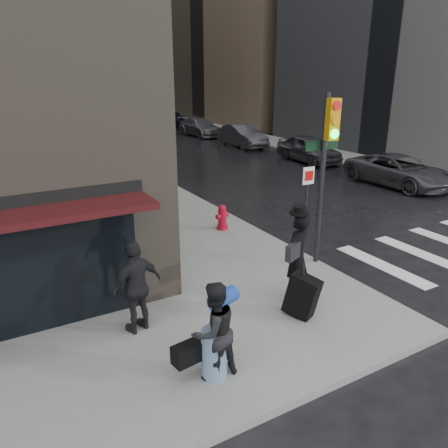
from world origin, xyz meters
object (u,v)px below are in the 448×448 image
(parked_car_2, at_px, (242,136))
(parked_car_3, at_px, (200,127))
(man_jeans, at_px, (213,331))
(parked_car_4, at_px, (172,119))
(parked_car_5, at_px, (147,114))
(traffic_light, at_px, (325,158))
(fire_hydrant, at_px, (222,218))
(parked_car_0, at_px, (399,171))
(man_greycoat, at_px, (137,287))
(man_overcoat, at_px, (298,264))
(parked_car_1, at_px, (309,148))

(parked_car_2, relative_size, parked_car_3, 0.94)
(man_jeans, relative_size, parked_car_4, 0.38)
(parked_car_3, bearing_deg, parked_car_5, 86.21)
(man_jeans, bearing_deg, traffic_light, -158.15)
(fire_hydrant, distance_m, parked_car_0, 10.16)
(parked_car_0, distance_m, parked_car_5, 31.77)
(man_jeans, bearing_deg, parked_car_4, -120.45)
(parked_car_5, bearing_deg, man_greycoat, -109.07)
(man_greycoat, distance_m, parked_car_0, 15.43)
(man_jeans, xyz_separation_m, parked_car_4, (13.54, 33.03, -0.25))
(man_greycoat, bearing_deg, man_overcoat, 153.10)
(parked_car_0, height_order, parked_car_4, parked_car_4)
(fire_hydrant, bearing_deg, parked_car_4, 69.83)
(man_greycoat, height_order, parked_car_5, man_greycoat)
(parked_car_1, bearing_deg, man_overcoat, -128.17)
(man_overcoat, height_order, man_greycoat, man_overcoat)
(parked_car_4, bearing_deg, man_overcoat, -109.99)
(man_overcoat, bearing_deg, fire_hydrant, -124.28)
(parked_car_1, relative_size, parked_car_2, 0.99)
(man_greycoat, xyz_separation_m, parked_car_0, (14.34, 5.68, -0.39))
(man_jeans, distance_m, parked_car_4, 35.70)
(parked_car_3, bearing_deg, parked_car_0, -91.38)
(parked_car_0, xyz_separation_m, parked_car_1, (0.09, 6.35, 0.07))
(man_greycoat, bearing_deg, parked_car_0, -173.93)
(parked_car_2, height_order, parked_car_5, parked_car_2)
(parked_car_0, relative_size, parked_car_2, 1.11)
(man_overcoat, xyz_separation_m, parked_car_0, (10.98, 6.36, -0.38))
(man_overcoat, distance_m, fire_hydrant, 5.03)
(traffic_light, distance_m, parked_car_2, 19.86)
(man_greycoat, bearing_deg, fire_hydrant, -150.89)
(man_overcoat, xyz_separation_m, parked_car_1, (11.07, 12.71, -0.31))
(man_overcoat, bearing_deg, parked_car_3, -136.07)
(man_overcoat, relative_size, parked_car_2, 0.49)
(parked_car_0, bearing_deg, traffic_light, -153.15)
(fire_hydrant, height_order, parked_car_3, parked_car_3)
(parked_car_3, bearing_deg, man_greycoat, -122.06)
(man_overcoat, relative_size, parked_car_1, 0.49)
(man_greycoat, relative_size, parked_car_0, 0.38)
(parked_car_3, bearing_deg, man_jeans, -119.22)
(parked_car_1, xyz_separation_m, parked_car_3, (-0.55, 12.71, -0.06))
(man_greycoat, relative_size, traffic_light, 0.43)
(man_jeans, bearing_deg, parked_car_1, -142.84)
(traffic_light, relative_size, parked_car_4, 0.97)
(man_jeans, xyz_separation_m, parked_car_0, (13.73, 7.62, -0.31))
(man_jeans, relative_size, traffic_light, 0.39)
(parked_car_1, distance_m, parked_car_3, 12.72)
(parked_car_3, relative_size, parked_car_4, 1.08)
(man_greycoat, height_order, parked_car_3, man_greycoat)
(man_overcoat, relative_size, parked_car_3, 0.46)
(man_jeans, relative_size, parked_car_2, 0.38)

